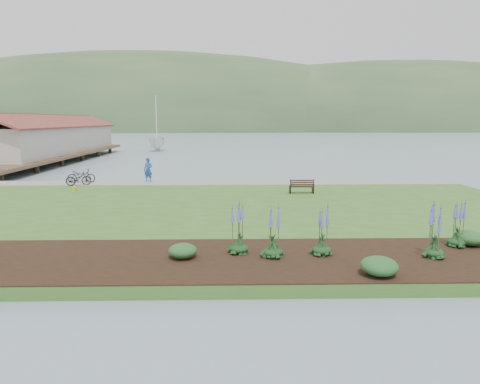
% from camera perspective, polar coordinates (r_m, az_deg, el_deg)
% --- Properties ---
extents(ground, '(600.00, 600.00, 0.00)m').
position_cam_1_polar(ground, '(23.38, -4.01, -2.22)').
color(ground, gray).
rests_on(ground, ground).
extents(lawn, '(34.00, 20.00, 0.40)m').
position_cam_1_polar(lawn, '(21.38, -4.27, -2.80)').
color(lawn, '#335E21').
rests_on(lawn, ground).
extents(shoreline_path, '(34.00, 2.20, 0.03)m').
position_cam_1_polar(shoreline_path, '(30.10, -3.39, 1.24)').
color(shoreline_path, gray).
rests_on(shoreline_path, lawn).
extents(garden_bed, '(24.00, 4.40, 0.04)m').
position_cam_1_polar(garden_bed, '(13.89, 6.60, -8.76)').
color(garden_bed, black).
rests_on(garden_bed, lawn).
extents(far_hillside, '(580.00, 80.00, 38.00)m').
position_cam_1_polar(far_hillside, '(193.83, 4.40, 8.16)').
color(far_hillside, '#36522E').
rests_on(far_hillside, ground).
extents(pier_pavilion, '(8.00, 36.00, 5.40)m').
position_cam_1_polar(pier_pavilion, '(54.67, -24.14, 6.53)').
color(pier_pavilion, '#4C3826').
rests_on(pier_pavilion, ground).
extents(park_bench, '(1.44, 0.58, 0.89)m').
position_cam_1_polar(park_bench, '(25.99, 8.23, 0.78)').
color(park_bench, black).
rests_on(park_bench, lawn).
extents(person, '(0.85, 0.69, 2.03)m').
position_cam_1_polar(person, '(31.10, -12.15, 3.17)').
color(person, '#214A9A').
rests_on(person, lawn).
extents(bicycle_a, '(0.84, 1.95, 0.99)m').
position_cam_1_polar(bicycle_a, '(32.08, -20.40, 2.04)').
color(bicycle_a, black).
rests_on(bicycle_a, lawn).
extents(bicycle_b, '(0.93, 1.69, 0.98)m').
position_cam_1_polar(bicycle_b, '(30.78, -20.74, 1.71)').
color(bicycle_b, black).
rests_on(bicycle_b, lawn).
extents(sailboat, '(10.48, 10.66, 26.96)m').
position_cam_1_polar(sailboat, '(68.12, -10.96, 5.40)').
color(sailboat, silver).
rests_on(sailboat, ground).
extents(pannier, '(0.24, 0.32, 0.31)m').
position_cam_1_polar(pannier, '(28.30, -21.17, 0.36)').
color(pannier, gold).
rests_on(pannier, lawn).
extents(echium_0, '(0.62, 0.62, 1.75)m').
position_cam_1_polar(echium_0, '(13.73, 4.39, -6.06)').
color(echium_0, '#123315').
rests_on(echium_0, garden_bed).
extents(echium_1, '(0.62, 0.62, 1.78)m').
position_cam_1_polar(echium_1, '(14.16, 10.89, -5.67)').
color(echium_1, '#123315').
rests_on(echium_1, garden_bed).
extents(echium_2, '(0.62, 0.62, 1.81)m').
position_cam_1_polar(echium_2, '(14.96, 24.58, -5.14)').
color(echium_2, '#123315').
rests_on(echium_2, garden_bed).
extents(echium_3, '(0.62, 0.62, 1.89)m').
position_cam_1_polar(echium_3, '(16.60, 27.05, -3.95)').
color(echium_3, '#123315').
rests_on(echium_3, garden_bed).
extents(echium_4, '(0.62, 0.62, 2.00)m').
position_cam_1_polar(echium_4, '(14.03, -0.12, -5.00)').
color(echium_4, '#123315').
rests_on(echium_4, garden_bed).
extents(shrub_0, '(0.91, 0.91, 0.46)m').
position_cam_1_polar(shrub_0, '(13.84, -7.66, -7.77)').
color(shrub_0, '#1E4C21').
rests_on(shrub_0, garden_bed).
extents(shrub_1, '(1.05, 1.05, 0.53)m').
position_cam_1_polar(shrub_1, '(12.86, 18.07, -9.37)').
color(shrub_1, '#1E4C21').
rests_on(shrub_1, garden_bed).
extents(shrub_2, '(1.02, 1.02, 0.51)m').
position_cam_1_polar(shrub_2, '(17.07, 28.25, -5.41)').
color(shrub_2, '#1E4C21').
rests_on(shrub_2, garden_bed).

